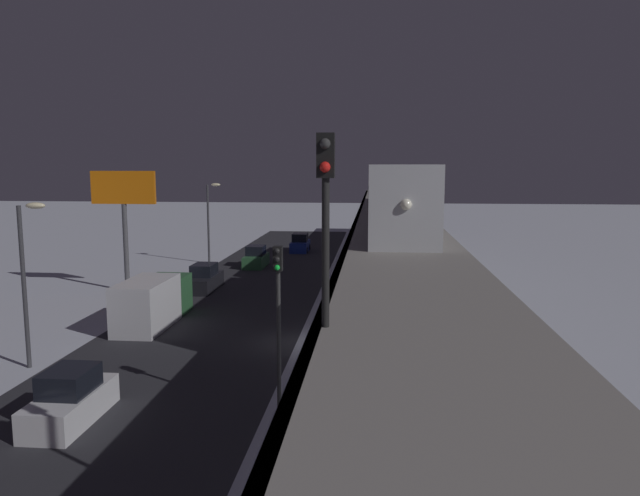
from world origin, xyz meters
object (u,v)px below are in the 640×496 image
Objects in this scene: sedan_white at (70,400)px; commercial_billboard at (124,199)px; rail_signal at (326,197)px; sedan_blue at (300,244)px; sedan_black at (204,279)px; sedan_green at (256,258)px; traffic_light_near at (278,306)px; delivery_van at (153,301)px; subway_train at (393,189)px; traffic_light_mid at (324,240)px.

commercial_billboard reaches higher than sedan_white.
rail_signal is 0.97× the size of sedan_blue.
sedan_white is 24.21m from commercial_billboard.
rail_signal is at bearing 110.88° from sedan_black.
sedan_green is 0.64× the size of traffic_light_near.
delivery_van is (11.96, -21.05, -7.29)m from rail_signal.
delivery_van is at bearing 88.83° from sedan_black.
traffic_light_mid is at bearing 14.79° from subway_train.
sedan_green is 0.64× the size of traffic_light_mid.
sedan_white is 13.55m from delivery_van.
sedan_black is (1.80, -23.18, 0.00)m from sedan_white.
subway_train reaches higher than commercial_billboard.
commercial_billboard is at bearing -6.74° from traffic_light_mid.
commercial_billboard is at bearing -115.04° from sedan_blue.
rail_signal reaches higher than sedan_green.
sedan_green is at bearing -105.18° from sedan_blue.
rail_signal reaches higher than sedan_black.
commercial_billboard is at bearing -71.62° from sedan_white.
delivery_van is at bearing 30.48° from subway_train.
rail_signal is 0.62× the size of traffic_light_mid.
delivery_van is 0.83× the size of commercial_billboard.
traffic_light_near reaches higher than sedan_blue.
traffic_light_near is at bearing 112.87° from sedan_black.
traffic_light_mid reaches higher than sedan_black.
sedan_white is 0.89× the size of sedan_black.
commercial_billboard is (7.39, -22.25, 6.03)m from sedan_white.
traffic_light_near is (2.46, -8.78, -4.44)m from rail_signal.
commercial_billboard is (7.39, 11.50, 6.03)m from sedan_green.
rail_signal is at bearing 103.53° from sedan_green.
sedan_white is at bearing 60.79° from subway_train.
traffic_light_near is 1.00× the size of traffic_light_mid.
subway_train is at bearing 178.44° from commercial_billboard.
sedan_white is 22.09m from traffic_light_mid.
sedan_white is 0.66× the size of traffic_light_mid.
sedan_blue is 43.33m from traffic_light_near.
traffic_light_near is at bearing 77.29° from subway_train.
subway_train reaches higher than sedan_blue.
rail_signal reaches higher than subway_train.
sedan_green and sedan_black have the same top height.
sedan_blue is 1.02× the size of sedan_green.
sedan_white is (9.96, -7.65, -7.83)m from rail_signal.
rail_signal is at bearing -82.12° from sedan_blue.
traffic_light_mid is (4.64, 1.23, -3.49)m from subway_train.
delivery_van is at bearing 36.77° from traffic_light_mid.
commercial_billboard is at bearing -58.67° from delivery_van.
traffic_light_near is (-9.30, 22.04, 3.40)m from sedan_black.
subway_train reaches higher than traffic_light_near.
delivery_van is (2.00, -13.40, 0.55)m from sedan_white.
subway_train is at bearing -102.71° from traffic_light_near.
sedan_blue is 21.40m from sedan_black.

